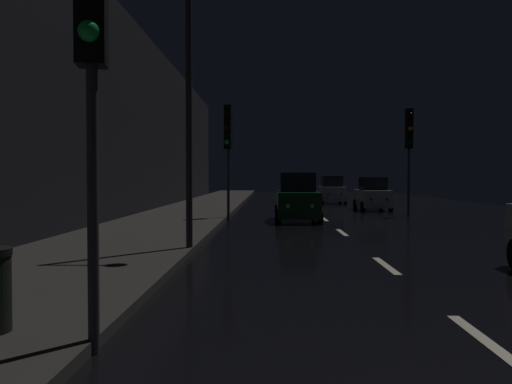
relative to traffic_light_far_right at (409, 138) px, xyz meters
The scene contains 11 objects.
ground 5.91m from the traffic_light_far_right, 157.78° to the left, with size 25.44×84.00×0.02m, color black.
sidewalk_left 11.48m from the traffic_light_far_right, behind, with size 4.40×84.00×0.15m, color #33302D.
building_facade_left 13.48m from the traffic_light_far_right, behind, with size 0.80×63.00×9.16m, color black.
lane_centerline 7.16m from the traffic_light_far_right, 133.80° to the right, with size 0.16×37.99×0.01m.
traffic_light_far_right is the anchor object (origin of this frame).
traffic_light_near_left 22.04m from the traffic_light_far_right, 112.79° to the right, with size 0.36×0.48×4.93m.
traffic_light_far_left 8.88m from the traffic_light_far_right, 162.11° to the right, with size 0.37×0.48×4.97m.
streetlamp_overhead 15.27m from the traffic_light_far_right, 122.73° to the right, with size 1.70×0.44×8.10m.
car_approaching_headlights 6.81m from the traffic_light_far_right, 151.98° to the right, with size 1.89×4.09×2.06m.
car_parked_right_far 5.66m from the traffic_light_far_right, 99.49° to the left, with size 1.71×3.71×1.87m.
car_distant_taillights 13.14m from the traffic_light_far_right, 99.92° to the left, with size 1.79×3.87×1.95m.
Camera 1 is at (-2.47, -3.14, 1.87)m, focal length 37.84 mm.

